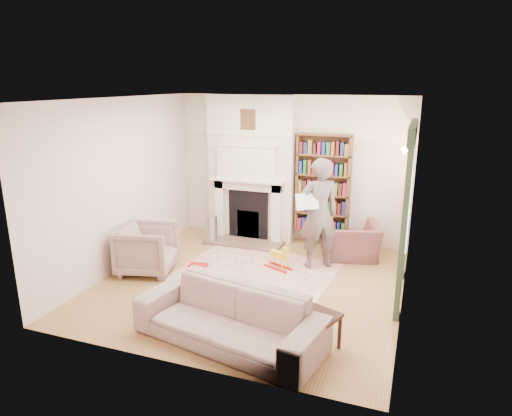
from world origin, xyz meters
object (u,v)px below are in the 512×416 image
at_px(man_reading, 319,214).
at_px(coffee_table, 308,328).
at_px(armchair_left, 147,249).
at_px(rocking_horse, 278,257).
at_px(paraffin_heater, 211,229).
at_px(armchair_reading, 350,241).
at_px(sofa, 229,317).
at_px(bookcase, 323,185).

height_order(man_reading, coffee_table, man_reading).
bearing_deg(armchair_left, rocking_horse, -81.64).
bearing_deg(paraffin_heater, armchair_reading, 2.60).
relative_size(armchair_left, sofa, 0.38).
bearing_deg(rocking_horse, bookcase, 97.03).
height_order(armchair_reading, coffee_table, armchair_reading).
xyz_separation_m(bookcase, coffee_table, (0.60, -3.51, -0.95)).
distance_m(coffee_table, paraffin_heater, 3.88).
distance_m(bookcase, coffee_table, 3.69).
bearing_deg(rocking_horse, armchair_reading, 64.47).
height_order(paraffin_heater, rocking_horse, paraffin_heater).
bearing_deg(rocking_horse, man_reading, 51.60).
xyz_separation_m(armchair_left, man_reading, (2.57, 1.15, 0.54)).
relative_size(paraffin_heater, rocking_horse, 1.16).
bearing_deg(armchair_reading, man_reading, 36.61).
distance_m(paraffin_heater, rocking_horse, 1.80).
bearing_deg(paraffin_heater, armchair_left, -103.04).
xyz_separation_m(armchair_reading, armchair_left, (-3.02, -1.75, 0.08)).
bearing_deg(bookcase, armchair_reading, -40.12).
height_order(sofa, man_reading, man_reading).
distance_m(bookcase, armchair_reading, 1.18).
relative_size(bookcase, rocking_horse, 3.91).
height_order(bookcase, coffee_table, bookcase).
distance_m(armchair_reading, armchair_left, 3.49).
height_order(armchair_left, rocking_horse, armchair_left).
relative_size(bookcase, paraffin_heater, 3.36).
bearing_deg(bookcase, sofa, -94.59).
xyz_separation_m(bookcase, paraffin_heater, (-2.02, -0.65, -0.90)).
bearing_deg(armchair_left, paraffin_heater, -27.24).
distance_m(bookcase, paraffin_heater, 2.30).
xyz_separation_m(bookcase, armchair_left, (-2.40, -2.27, -0.78)).
relative_size(man_reading, coffee_table, 2.67).
relative_size(man_reading, paraffin_heater, 3.39).
relative_size(bookcase, sofa, 0.81).
relative_size(armchair_reading, paraffin_heater, 1.79).
relative_size(armchair_left, man_reading, 0.47).
relative_size(armchair_reading, man_reading, 0.53).
bearing_deg(bookcase, coffee_table, -80.38).
height_order(sofa, coffee_table, sofa).
bearing_deg(coffee_table, armchair_left, 179.18).
bearing_deg(man_reading, rocking_horse, -4.92).
xyz_separation_m(armchair_reading, rocking_horse, (-1.03, -0.92, -0.11)).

